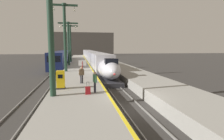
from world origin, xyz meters
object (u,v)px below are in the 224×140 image
Objects in this scene: station_column_near at (51,13)px; station_column_far at (68,39)px; highspeed_train_main at (91,56)px; passenger_near_edge at (95,80)px; regional_train_adjacent at (63,57)px; ticket_machine_yellow at (61,80)px; rolling_suitcase at (88,90)px; passenger_mid_platform at (82,74)px; departure_info_board at (82,65)px; station_column_distant at (70,40)px; station_column_mid at (65,32)px.

station_column_near reaches higher than station_column_far.
highspeed_train_main is 8.66× the size of station_column_far.
regional_train_adjacent is at bearing 98.55° from passenger_near_edge.
station_column_far is at bearing 90.89° from ticket_machine_yellow.
passenger_near_edge is at bearing 40.78° from rolling_suitcase.
passenger_mid_platform is (-3.70, -38.68, 0.07)m from highspeed_train_main.
departure_info_board is (2.32, 8.05, -4.53)m from station_column_near.
highspeed_train_main reaches higher than passenger_mid_platform.
passenger_near_edge is at bearing -83.83° from departure_info_board.
station_column_distant is 5.53× the size of passenger_near_edge.
departure_info_board is (2.37, -16.74, -3.81)m from station_column_far.
station_column_distant is (-0.00, 9.61, 0.29)m from station_column_far.
passenger_mid_platform is at bearing 50.25° from ticket_machine_yellow.
regional_train_adjacent is 22.31m from station_column_mid.
passenger_near_edge is at bearing 9.21° from station_column_near.
rolling_suitcase is (2.60, -24.79, -5.01)m from station_column_far.
station_column_mid is 5.98× the size of passenger_mid_platform.
passenger_near_edge reaches higher than rolling_suitcase.
station_column_distant is 30.23m from passenger_mid_platform.
passenger_near_edge is 1.04m from rolling_suitcase.
highspeed_train_main is 10.66m from regional_train_adjacent.
ticket_machine_yellow is (-1.85, -2.23, -0.25)m from passenger_mid_platform.
passenger_near_edge is 1.72× the size of rolling_suitcase.
rolling_suitcase is (4.80, -36.36, -0.77)m from regional_train_adjacent.
highspeed_train_main is 11.65m from station_column_distant.
regional_train_adjacent is 36.76m from station_column_near.
station_column_distant is at bearing 90.09° from station_column_near.
station_column_near is (2.25, -36.35, 4.95)m from regional_train_adjacent.
station_column_far is 8.96× the size of rolling_suitcase.
station_column_distant is (-5.90, -8.88, 4.69)m from highspeed_train_main.
departure_info_board is at bearing 96.17° from passenger_near_edge.
rolling_suitcase is (2.60, -14.71, -5.71)m from station_column_mid.
station_column_far reaches higher than rolling_suitcase.
station_column_distant is (2.20, -1.95, 4.53)m from regional_train_adjacent.
regional_train_adjacent is 22.88× the size of ticket_machine_yellow.
station_column_distant is 34.35m from passenger_near_edge.
highspeed_train_main is at bearing 82.31° from station_column_near.
station_column_far is at bearing 96.23° from passenger_mid_platform.
passenger_mid_platform is 4.67m from rolling_suitcase.
station_column_distant is at bearing 94.32° from rolling_suitcase.
station_column_mid is 19.69m from station_column_distant.
station_column_near is 5.81m from ticket_machine_yellow.
ticket_machine_yellow is (-2.25, 2.38, 0.44)m from rolling_suitcase.
passenger_mid_platform is at bearing -95.46° from highspeed_train_main.
passenger_mid_platform is (2.15, 4.60, -5.04)m from station_column_near.
ticket_machine_yellow reaches higher than rolling_suitcase.
station_column_far is (2.20, -11.56, 4.24)m from regional_train_adjacent.
departure_info_board is at bearing -80.82° from regional_train_adjacent.
station_column_far is at bearing 90.12° from station_column_near.
passenger_near_edge is 0.80× the size of departure_info_board.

